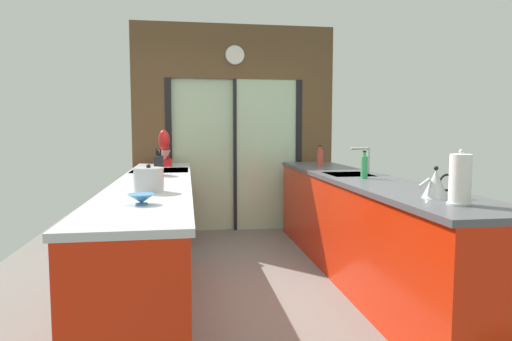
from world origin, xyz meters
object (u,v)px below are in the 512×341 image
at_px(stock_pot, 149,180).
at_px(stand_mixer, 164,152).
at_px(oven_range, 161,214).
at_px(soap_bottle_far, 320,157).
at_px(paper_towel_roll, 460,180).
at_px(soap_bottle_near, 364,167).
at_px(knife_block, 159,165).
at_px(kettle, 436,184).
at_px(mixing_bowl, 141,199).

bearing_deg(stock_pot, stand_mixer, 90.00).
bearing_deg(oven_range, soap_bottle_far, 7.18).
bearing_deg(soap_bottle_far, stand_mixer, 170.28).
bearing_deg(paper_towel_roll, stand_mixer, 120.77).
bearing_deg(oven_range, stock_pot, -89.36).
relative_size(oven_range, soap_bottle_near, 3.81).
height_order(knife_block, soap_bottle_near, knife_block).
height_order(oven_range, stand_mixer, stand_mixer).
xyz_separation_m(kettle, soap_bottle_near, (-0.00, 1.13, 0.01)).
xyz_separation_m(oven_range, soap_bottle_far, (1.80, 0.23, 0.57)).
bearing_deg(stock_pot, knife_block, 90.00).
bearing_deg(kettle, knife_block, 136.88).
distance_m(stock_pot, kettle, 1.86).
xyz_separation_m(knife_block, stand_mixer, (0.00, 1.07, 0.07)).
bearing_deg(soap_bottle_far, paper_towel_roll, -90.00).
distance_m(stand_mixer, paper_towel_roll, 3.48).
distance_m(knife_block, soap_bottle_near, 1.86).
xyz_separation_m(stand_mixer, soap_bottle_near, (1.78, -1.61, -0.06)).
bearing_deg(kettle, mixing_bowl, 178.78).
bearing_deg(stand_mixer, soap_bottle_far, -9.72).
relative_size(soap_bottle_near, soap_bottle_far, 1.00).
bearing_deg(oven_range, soap_bottle_near, -30.98).
xyz_separation_m(oven_range, stock_pot, (0.02, -1.66, 0.55)).
distance_m(mixing_bowl, soap_bottle_far, 2.99).
xyz_separation_m(stand_mixer, soap_bottle_far, (1.78, -0.30, -0.06)).
xyz_separation_m(mixing_bowl, paper_towel_roll, (1.78, -0.29, 0.11)).
height_order(oven_range, paper_towel_roll, paper_towel_roll).
bearing_deg(soap_bottle_far, oven_range, -172.82).
bearing_deg(stock_pot, paper_towel_roll, -24.15).
bearing_deg(stock_pot, mixing_bowl, -90.00).
distance_m(oven_range, stand_mixer, 0.82).
relative_size(stand_mixer, kettle, 1.72).
xyz_separation_m(knife_block, stock_pot, (0.00, -1.12, -0.01)).
height_order(oven_range, stock_pot, stock_pot).
bearing_deg(knife_block, kettle, -43.12).
bearing_deg(knife_block, oven_range, 91.95).
distance_m(knife_block, stock_pot, 1.12).
xyz_separation_m(stock_pot, kettle, (1.78, -0.55, 0.00)).
bearing_deg(stand_mixer, soap_bottle_near, -42.15).
bearing_deg(soap_bottle_near, mixing_bowl, -148.47).
bearing_deg(soap_bottle_near, soap_bottle_far, 90.00).
bearing_deg(stock_pot, oven_range, 90.64).
distance_m(oven_range, paper_towel_roll, 3.11).
xyz_separation_m(stand_mixer, paper_towel_roll, (1.78, -2.99, -0.02)).
height_order(stock_pot, kettle, kettle).
distance_m(soap_bottle_near, paper_towel_roll, 1.38).
xyz_separation_m(knife_block, soap_bottle_far, (1.78, 0.77, 0.01)).
bearing_deg(soap_bottle_near, paper_towel_roll, -90.00).
bearing_deg(knife_block, soap_bottle_far, 23.31).
relative_size(oven_range, stock_pot, 4.48).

